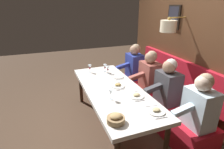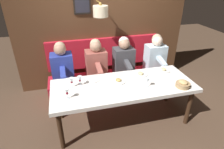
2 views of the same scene
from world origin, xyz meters
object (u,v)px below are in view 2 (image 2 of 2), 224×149
(diner_far, at_px, (62,64))
(bread_bowl, at_px, (183,84))
(diner_nearest, at_px, (155,54))
(diner_middle, at_px, (96,60))
(dining_table, at_px, (123,88))
(wine_glass_0, at_px, (71,81))
(wine_glass_1, at_px, (148,80))
(wine_glass_3, at_px, (67,92))
(wine_glass_2, at_px, (80,79))
(diner_near, at_px, (124,58))

(diner_far, xyz_separation_m, bread_bowl, (-1.18, -1.80, -0.03))
(diner_nearest, relative_size, diner_middle, 1.00)
(diner_far, distance_m, bread_bowl, 2.16)
(dining_table, bearing_deg, wine_glass_0, 80.65)
(dining_table, xyz_separation_m, diner_nearest, (0.88, -0.98, 0.14))
(wine_glass_1, xyz_separation_m, bread_bowl, (-0.14, -0.54, -0.07))
(diner_middle, relative_size, bread_bowl, 3.60)
(diner_nearest, distance_m, wine_glass_1, 1.23)
(wine_glass_0, bearing_deg, wine_glass_3, 164.19)
(wine_glass_1, height_order, wine_glass_2, same)
(bread_bowl, bearing_deg, diner_middle, 44.28)
(diner_far, bearing_deg, wine_glass_0, -170.43)
(bread_bowl, bearing_deg, diner_near, 26.49)
(diner_far, bearing_deg, diner_middle, -90.00)
(wine_glass_0, relative_size, wine_glass_1, 1.00)
(diner_nearest, relative_size, diner_near, 1.00)
(diner_near, xyz_separation_m, wine_glass_2, (-0.73, 0.96, 0.04))
(dining_table, height_order, wine_glass_2, wine_glass_2)
(wine_glass_0, distance_m, bread_bowl, 1.73)
(diner_near, bearing_deg, wine_glass_2, 127.32)
(diner_nearest, distance_m, wine_glass_3, 2.15)
(diner_near, distance_m, bread_bowl, 1.32)
(diner_middle, distance_m, diner_far, 0.65)
(wine_glass_0, bearing_deg, diner_middle, -34.88)
(wine_glass_0, xyz_separation_m, wine_glass_3, (-0.30, 0.08, -0.00))
(diner_far, relative_size, wine_glass_3, 4.82)
(diner_near, xyz_separation_m, wine_glass_3, (-1.05, 1.17, 0.04))
(wine_glass_1, relative_size, wine_glass_3, 1.00)
(diner_near, bearing_deg, wine_glass_0, 124.58)
(diner_far, bearing_deg, diner_nearest, -90.00)
(dining_table, relative_size, wine_glass_0, 13.93)
(diner_far, relative_size, wine_glass_1, 4.82)
(diner_nearest, relative_size, diner_far, 1.00)
(wine_glass_2, distance_m, wine_glass_3, 0.38)
(diner_nearest, height_order, diner_middle, same)
(wine_glass_1, bearing_deg, dining_table, 64.03)
(diner_middle, distance_m, wine_glass_3, 1.21)
(wine_glass_3, relative_size, bread_bowl, 0.75)
(wine_glass_2, bearing_deg, dining_table, -102.58)
(wine_glass_2, relative_size, bread_bowl, 0.75)
(dining_table, height_order, wine_glass_0, wine_glass_0)
(dining_table, relative_size, wine_glass_3, 13.93)
(dining_table, bearing_deg, diner_far, 46.53)
(wine_glass_3, bearing_deg, diner_near, -48.17)
(diner_nearest, bearing_deg, dining_table, 131.87)
(diner_far, distance_m, wine_glass_3, 1.05)
(diner_near, height_order, wine_glass_1, diner_near)
(diner_near, relative_size, wine_glass_1, 4.82)
(bread_bowl, bearing_deg, wine_glass_3, 85.60)
(wine_glass_0, distance_m, wine_glass_3, 0.31)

